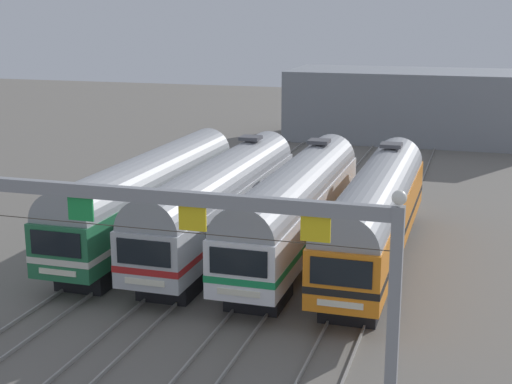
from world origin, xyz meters
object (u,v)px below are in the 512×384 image
commuter_train_white (296,204)px  catenary_gantry (136,230)px  commuter_train_green (150,193)px  commuter_train_stainless (221,198)px  commuter_train_orange (376,210)px

commuter_train_white → catenary_gantry: catenary_gantry is taller
catenary_gantry → commuter_train_green: bearing=113.4°
commuter_train_stainless → commuter_train_white: size_ratio=1.00×
commuter_train_stainless → commuter_train_white: (3.90, 0.00, 0.00)m
commuter_train_white → commuter_train_orange: bearing=0.0°
commuter_train_stainless → commuter_train_orange: same height
commuter_train_orange → commuter_train_green: bearing=-180.0°
commuter_train_white → commuter_train_orange: (3.90, 0.00, 0.00)m
commuter_train_orange → commuter_train_stainless: bearing=180.0°
commuter_train_green → commuter_train_orange: 11.70m
commuter_train_green → catenary_gantry: size_ratio=1.07×
commuter_train_stainless → commuter_train_orange: bearing=0.0°
commuter_train_stainless → commuter_train_orange: size_ratio=1.00×
commuter_train_green → commuter_train_stainless: commuter_train_stainless is taller
commuter_train_stainless → commuter_train_white: bearing=0.0°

